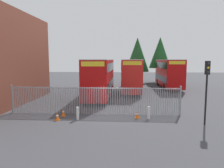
# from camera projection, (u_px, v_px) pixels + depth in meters

# --- Properties ---
(ground_plane) EXTENTS (100.00, 100.00, 0.00)m
(ground_plane) POSITION_uv_depth(u_px,v_px,m) (114.00, 97.00, 24.76)
(ground_plane) COLOR #3D3D42
(palisade_fence) EXTENTS (13.75, 0.14, 2.35)m
(palisade_fence) POSITION_uv_depth(u_px,v_px,m) (94.00, 100.00, 16.77)
(palisade_fence) COLOR gray
(palisade_fence) RESTS_ON ground
(double_decker_bus_near_gate) EXTENTS (2.54, 10.81, 4.42)m
(double_decker_bus_near_gate) POSITION_uv_depth(u_px,v_px,m) (100.00, 77.00, 24.29)
(double_decker_bus_near_gate) COLOR #B70C0C
(double_decker_bus_near_gate) RESTS_ON ground
(double_decker_bus_behind_fence_left) EXTENTS (2.54, 10.81, 4.42)m
(double_decker_bus_behind_fence_left) POSITION_uv_depth(u_px,v_px,m) (131.00, 74.00, 29.09)
(double_decker_bus_behind_fence_left) COLOR red
(double_decker_bus_behind_fence_left) RESTS_ON ground
(double_decker_bus_behind_fence_right) EXTENTS (2.54, 10.81, 4.42)m
(double_decker_bus_behind_fence_right) POSITION_uv_depth(u_px,v_px,m) (168.00, 72.00, 32.92)
(double_decker_bus_behind_fence_right) COLOR #B70C0C
(double_decker_bus_behind_fence_right) RESTS_ON ground
(bollard_near_left) EXTENTS (0.20, 0.20, 0.95)m
(bollard_near_left) POSITION_uv_depth(u_px,v_px,m) (78.00, 113.00, 15.27)
(bollard_near_left) COLOR silver
(bollard_near_left) RESTS_ON ground
(bollard_center_front) EXTENTS (0.20, 0.20, 0.95)m
(bollard_center_front) POSITION_uv_depth(u_px,v_px,m) (149.00, 113.00, 15.47)
(bollard_center_front) COLOR silver
(bollard_center_front) RESTS_ON ground
(traffic_cone_by_gate) EXTENTS (0.34, 0.34, 0.59)m
(traffic_cone_by_gate) POSITION_uv_depth(u_px,v_px,m) (57.00, 116.00, 15.16)
(traffic_cone_by_gate) COLOR orange
(traffic_cone_by_gate) RESTS_ON ground
(traffic_cone_mid_forecourt) EXTENTS (0.34, 0.34, 0.59)m
(traffic_cone_mid_forecourt) POSITION_uv_depth(u_px,v_px,m) (63.00, 112.00, 16.32)
(traffic_cone_mid_forecourt) COLOR orange
(traffic_cone_mid_forecourt) RESTS_ON ground
(traffic_cone_near_kerb) EXTENTS (0.34, 0.34, 0.59)m
(traffic_cone_near_kerb) POSITION_uv_depth(u_px,v_px,m) (137.00, 114.00, 15.68)
(traffic_cone_near_kerb) COLOR orange
(traffic_cone_near_kerb) RESTS_ON ground
(traffic_light_kerbside) EXTENTS (0.28, 0.33, 4.30)m
(traffic_light_kerbside) POSITION_uv_depth(u_px,v_px,m) (207.00, 81.00, 13.79)
(traffic_light_kerbside) COLOR black
(traffic_light_kerbside) RESTS_ON ground
(tree_tall_back) EXTENTS (4.40, 4.40, 8.47)m
(tree_tall_back) POSITION_uv_depth(u_px,v_px,m) (137.00, 55.00, 38.99)
(tree_tall_back) COLOR #4C3823
(tree_tall_back) RESTS_ON ground
(tree_short_side) EXTENTS (4.14, 4.14, 8.72)m
(tree_short_side) POSITION_uv_depth(u_px,v_px,m) (160.00, 53.00, 40.26)
(tree_short_side) COLOR #4C3823
(tree_short_side) RESTS_ON ground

